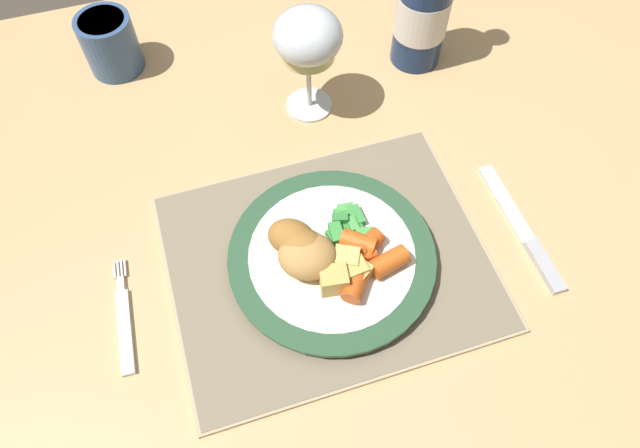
# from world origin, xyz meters

# --- Properties ---
(ground_plane) EXTENTS (6.00, 6.00, 0.00)m
(ground_plane) POSITION_xyz_m (0.00, 0.00, 0.00)
(ground_plane) COLOR #4C4238
(dining_table) EXTENTS (1.56, 0.88, 0.74)m
(dining_table) POSITION_xyz_m (0.00, 0.00, 0.66)
(dining_table) COLOR tan
(dining_table) RESTS_ON ground
(placemat) EXTENTS (0.36, 0.30, 0.01)m
(placemat) POSITION_xyz_m (-0.04, -0.12, 0.74)
(placemat) COLOR tan
(placemat) RESTS_ON dining_table
(dinner_plate) EXTENTS (0.24, 0.24, 0.02)m
(dinner_plate) POSITION_xyz_m (-0.04, -0.12, 0.76)
(dinner_plate) COLOR white
(dinner_plate) RESTS_ON placemat
(breaded_croquettes) EXTENTS (0.09, 0.10, 0.04)m
(breaded_croquettes) POSITION_xyz_m (-0.07, -0.12, 0.79)
(breaded_croquettes) COLOR tan
(breaded_croquettes) RESTS_ON dinner_plate
(green_beans_pile) EXTENTS (0.05, 0.05, 0.02)m
(green_beans_pile) POSITION_xyz_m (-0.01, -0.10, 0.77)
(green_beans_pile) COLOR #338438
(green_beans_pile) RESTS_ON dinner_plate
(glazed_carrots) EXTENTS (0.09, 0.09, 0.02)m
(glazed_carrots) POSITION_xyz_m (-0.01, -0.14, 0.78)
(glazed_carrots) COLOR orange
(glazed_carrots) RESTS_ON dinner_plate
(fork) EXTENTS (0.02, 0.14, 0.01)m
(fork) POSITION_xyz_m (-0.28, -0.12, 0.74)
(fork) COLOR silver
(fork) RESTS_ON dining_table
(table_knife) EXTENTS (0.02, 0.19, 0.01)m
(table_knife) POSITION_xyz_m (0.19, -0.16, 0.74)
(table_knife) COLOR silver
(table_knife) RESTS_ON dining_table
(wine_glass) EXTENTS (0.09, 0.09, 0.15)m
(wine_glass) POSITION_xyz_m (0.01, 0.12, 0.86)
(wine_glass) COLOR silver
(wine_glass) RESTS_ON dining_table
(roast_potatoes) EXTENTS (0.06, 0.05, 0.03)m
(roast_potatoes) POSITION_xyz_m (-0.04, -0.15, 0.78)
(roast_potatoes) COLOR #DBB256
(roast_potatoes) RESTS_ON dinner_plate
(drinking_cup) EXTENTS (0.08, 0.08, 0.08)m
(drinking_cup) POSITION_xyz_m (-0.24, 0.28, 0.78)
(drinking_cup) COLOR #385684
(drinking_cup) RESTS_ON dining_table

